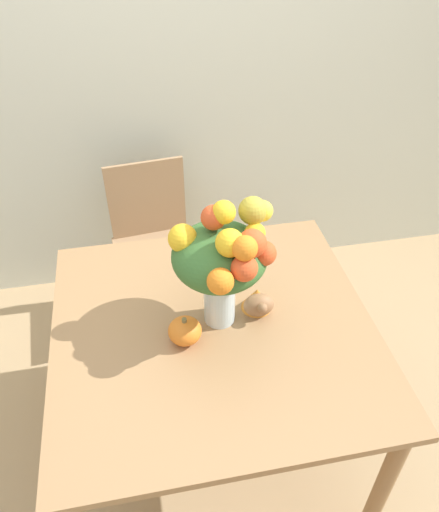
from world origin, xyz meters
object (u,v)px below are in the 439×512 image
Objects in this scene: pumpkin at (185,331)px; dining_chair_near_window at (155,245)px; flower_vase at (223,258)px; turkey_figurine at (258,301)px.

dining_chair_near_window is at bearing 92.80° from pumpkin.
pumpkin is at bearing -93.10° from dining_chair_near_window.
flower_vase is 0.55× the size of dining_chair_near_window.
pumpkin is 0.98m from dining_chair_near_window.
flower_vase is 1.05m from dining_chair_near_window.
dining_chair_near_window is (-0.19, 0.85, -0.58)m from flower_vase.
turkey_figurine is (0.28, 0.09, -0.00)m from pumpkin.
pumpkin is 0.77× the size of turkey_figurine.
flower_vase is at bearing 25.48° from pumpkin.
dining_chair_near_window is (-0.04, 0.92, -0.34)m from pumpkin.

